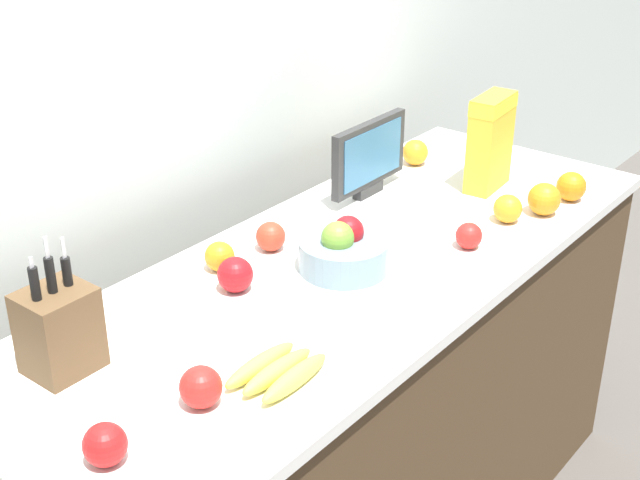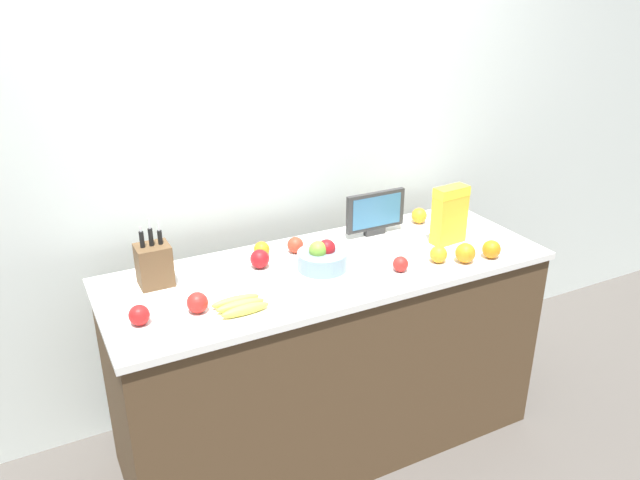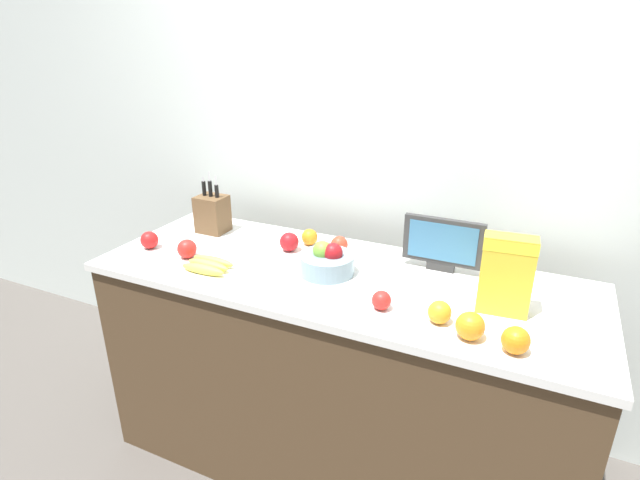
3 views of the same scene
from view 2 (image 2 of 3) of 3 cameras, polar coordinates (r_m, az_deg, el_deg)
name	(u,v)px [view 2 (image 2 of 3)]	position (r m, az deg, el deg)	size (l,w,h in m)	color
ground_plane	(328,437)	(3.16, 0.77, -17.60)	(14.00, 14.00, 0.00)	#514C47
wall_back	(274,148)	(2.99, -4.21, 8.36)	(9.00, 0.06, 2.60)	silver
counter	(329,357)	(2.88, 0.82, -10.64)	(1.90, 0.70, 0.93)	#4C3823
knife_block	(154,264)	(2.54, -14.93, -2.18)	(0.13, 0.12, 0.28)	brown
small_monitor	(375,212)	(2.92, 5.10, 2.57)	(0.30, 0.03, 0.21)	#2D2D2D
cereal_box	(450,212)	(2.87, 11.78, 2.50)	(0.17, 0.09, 0.27)	gold
fruit_bowl	(322,258)	(2.60, 0.21, -1.66)	(0.21, 0.21, 0.13)	gray
banana_bunch	(240,305)	(2.33, -7.29, -5.94)	(0.20, 0.12, 0.04)	yellow
apple_rightmost	(260,259)	(2.62, -5.53, -1.74)	(0.08, 0.08, 0.08)	#A31419
apple_near_bananas	(139,315)	(2.30, -16.21, -6.61)	(0.07, 0.07, 0.07)	red
apple_by_knife_block	(400,264)	(2.61, 7.37, -2.19)	(0.07, 0.07, 0.07)	red
apple_front	(295,245)	(2.75, -2.27, -0.45)	(0.07, 0.07, 0.07)	red
apple_middle	(197,303)	(2.33, -11.15, -5.64)	(0.08, 0.08, 0.08)	red
orange_mid_left	(262,249)	(2.72, -5.35, -0.87)	(0.07, 0.07, 0.07)	orange
orange_front_left	(419,216)	(3.11, 9.05, 2.21)	(0.08, 0.08, 0.08)	orange
orange_front_center	(491,249)	(2.80, 15.40, -0.82)	(0.08, 0.08, 0.08)	orange
orange_front_right	(438,254)	(2.71, 10.78, -1.29)	(0.07, 0.07, 0.07)	orange
orange_by_cereal	(465,253)	(2.73, 13.14, -1.16)	(0.09, 0.09, 0.09)	orange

